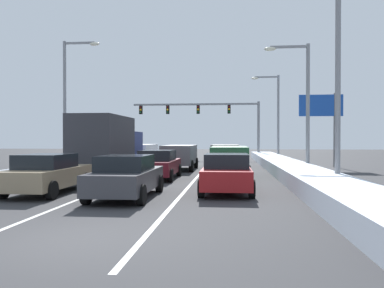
{
  "coord_description": "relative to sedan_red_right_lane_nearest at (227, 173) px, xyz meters",
  "views": [
    {
      "loc": [
        3.49,
        -7.44,
        2.07
      ],
      "look_at": [
        0.76,
        20.24,
        1.73
      ],
      "focal_mm": 36.01,
      "sensor_mm": 36.0,
      "label": 1
    }
  ],
  "objects": [
    {
      "name": "ground_plane",
      "position": [
        -3.37,
        6.35,
        -0.76
      ],
      "size": [
        120.0,
        120.0,
        0.0
      ],
      "primitive_type": "plane",
      "color": "#333335"
    },
    {
      "name": "lane_stripe_between_right_lane_and_center_lane",
      "position": [
        -1.67,
        9.85,
        -0.76
      ],
      "size": [
        0.14,
        38.46,
        0.01
      ],
      "primitive_type": "cube",
      "color": "silver",
      "rests_on": "ground"
    },
    {
      "name": "lane_stripe_between_center_lane_and_left_lane",
      "position": [
        -5.07,
        9.85,
        -0.76
      ],
      "size": [
        0.14,
        38.46,
        0.01
      ],
      "primitive_type": "cube",
      "color": "silver",
      "rests_on": "ground"
    },
    {
      "name": "snow_bank_right_shoulder",
      "position": [
        3.63,
        9.85,
        -0.42
      ],
      "size": [
        2.18,
        38.46,
        0.68
      ],
      "primitive_type": "cube",
      "color": "silver",
      "rests_on": "ground"
    },
    {
      "name": "snow_bank_left_shoulder",
      "position": [
        -10.37,
        9.85,
        -0.49
      ],
      "size": [
        1.71,
        38.46,
        0.55
      ],
      "primitive_type": "cube",
      "color": "silver",
      "rests_on": "ground"
    },
    {
      "name": "sedan_red_right_lane_nearest",
      "position": [
        0.0,
        0.0,
        0.0
      ],
      "size": [
        2.0,
        4.5,
        1.51
      ],
      "color": "maroon",
      "rests_on": "ground"
    },
    {
      "name": "suv_green_right_lane_second",
      "position": [
        0.09,
        6.41,
        0.25
      ],
      "size": [
        2.16,
        4.9,
        1.67
      ],
      "color": "#1E5633",
      "rests_on": "ground"
    },
    {
      "name": "suv_black_right_lane_third",
      "position": [
        -0.22,
        13.53,
        0.25
      ],
      "size": [
        2.16,
        4.9,
        1.67
      ],
      "color": "black",
      "rests_on": "ground"
    },
    {
      "name": "sedan_charcoal_center_lane_nearest",
      "position": [
        -3.52,
        -1.77,
        0.0
      ],
      "size": [
        2.0,
        4.5,
        1.51
      ],
      "color": "#38383D",
      "rests_on": "ground"
    },
    {
      "name": "sedan_maroon_center_lane_second",
      "position": [
        -3.62,
        4.75,
        0.0
      ],
      "size": [
        2.0,
        4.5,
        1.51
      ],
      "color": "maroon",
      "rests_on": "ground"
    },
    {
      "name": "suv_gray_center_lane_third",
      "position": [
        -3.27,
        10.91,
        0.25
      ],
      "size": [
        2.16,
        4.9,
        1.67
      ],
      "color": "slate",
      "rests_on": "ground"
    },
    {
      "name": "sedan_tan_left_lane_nearest",
      "position": [
        -6.82,
        -0.99,
        0.0
      ],
      "size": [
        2.0,
        4.5,
        1.51
      ],
      "color": "#937F60",
      "rests_on": "ground"
    },
    {
      "name": "box_truck_left_lane_second",
      "position": [
        -6.88,
        6.52,
        1.14
      ],
      "size": [
        2.53,
        7.2,
        3.36
      ],
      "color": "navy",
      "rests_on": "ground"
    },
    {
      "name": "suv_white_left_lane_third",
      "position": [
        -6.98,
        14.98,
        0.25
      ],
      "size": [
        2.16,
        4.9,
        1.67
      ],
      "color": "silver",
      "rests_on": "ground"
    },
    {
      "name": "traffic_light_gantry",
      "position": [
        -2.06,
        27.32,
        4.12
      ],
      "size": [
        14.0,
        0.47,
        6.2
      ],
      "color": "slate",
      "rests_on": "ground"
    },
    {
      "name": "street_lamp_right_near",
      "position": [
        4.16,
        1.11,
        4.53
      ],
      "size": [
        2.66,
        0.36,
        8.95
      ],
      "color": "gray",
      "rests_on": "ground"
    },
    {
      "name": "street_lamp_right_mid",
      "position": [
        4.3,
        8.1,
        3.87
      ],
      "size": [
        2.66,
        0.36,
        7.68
      ],
      "color": "gray",
      "rests_on": "ground"
    },
    {
      "name": "street_lamp_right_far",
      "position": [
        4.33,
        22.09,
        4.12
      ],
      "size": [
        2.66,
        0.36,
        8.16
      ],
      "color": "gray",
      "rests_on": "ground"
    },
    {
      "name": "street_lamp_left_mid",
      "position": [
        -11.2,
        11.2,
        4.57
      ],
      "size": [
        2.66,
        0.36,
        9.02
      ],
      "color": "gray",
      "rests_on": "ground"
    },
    {
      "name": "roadside_sign_right",
      "position": [
        6.87,
        14.38,
        3.25
      ],
      "size": [
        3.2,
        0.16,
        5.5
      ],
      "color": "#59595B",
      "rests_on": "ground"
    }
  ]
}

